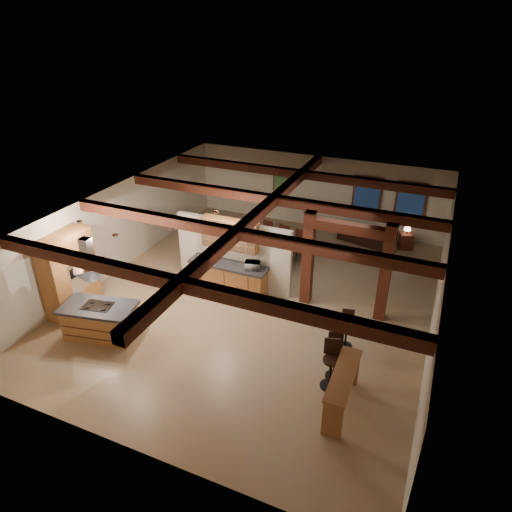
{
  "coord_description": "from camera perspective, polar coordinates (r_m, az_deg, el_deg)",
  "views": [
    {
      "loc": [
        4.63,
        -10.75,
        7.66
      ],
      "look_at": [
        -0.24,
        0.5,
        1.18
      ],
      "focal_mm": 32.0,
      "sensor_mm": 36.0,
      "label": 1
    }
  ],
  "objects": [
    {
      "name": "ceiling_beams",
      "position": [
        12.69,
        0.09,
        5.14
      ],
      "size": [
        10.0,
        12.0,
        0.28
      ],
      "color": "#3E1A0F",
      "rests_on": "room_walls"
    },
    {
      "name": "upper_display_cabinet",
      "position": [
        13.7,
        -3.25,
        2.73
      ],
      "size": [
        1.8,
        0.36,
        0.95
      ],
      "color": "olive",
      "rests_on": "partition_wall"
    },
    {
      "name": "bar_counter",
      "position": [
        10.31,
        10.76,
        -15.57
      ],
      "size": [
        0.49,
        1.85,
        0.97
      ],
      "color": "olive",
      "rests_on": "ground"
    },
    {
      "name": "pantry_cabinet",
      "position": [
        13.95,
        -22.33,
        -2.02
      ],
      "size": [
        0.67,
        1.6,
        2.4
      ],
      "color": "olive",
      "rests_on": "ground"
    },
    {
      "name": "framed_art",
      "position": [
        18.75,
        3.1,
        9.29
      ],
      "size": [
        0.65,
        0.05,
        0.85
      ],
      "color": "#3E1A0F",
      "rests_on": "room_walls"
    },
    {
      "name": "bar_stool_b",
      "position": [
        11.08,
        9.89,
        -12.16
      ],
      "size": [
        0.45,
        0.46,
        1.2
      ],
      "color": "black",
      "rests_on": "ground"
    },
    {
      "name": "partition_wall",
      "position": [
        14.18,
        -2.83,
        0.28
      ],
      "size": [
        3.8,
        0.18,
        2.2
      ],
      "primitive_type": "cube",
      "color": "beige",
      "rests_on": "ground"
    },
    {
      "name": "bar_stool_c",
      "position": [
        12.08,
        11.28,
        -8.9
      ],
      "size": [
        0.37,
        0.39,
        1.06
      ],
      "color": "black",
      "rests_on": "ground"
    },
    {
      "name": "timber_posts",
      "position": [
        12.88,
        11.25,
        0.03
      ],
      "size": [
        2.5,
        0.3,
        2.9
      ],
      "color": "#3E1A0F",
      "rests_on": "ground"
    },
    {
      "name": "dining_table",
      "position": [
        16.03,
        2.59,
        0.59
      ],
      "size": [
        2.08,
        1.56,
        0.65
      ],
      "primitive_type": "imported",
      "rotation": [
        0.0,
        0.0,
        -0.33
      ],
      "color": "#3D160F",
      "rests_on": "ground"
    },
    {
      "name": "back_windows",
      "position": [
        17.87,
        16.17,
        6.58
      ],
      "size": [
        2.7,
        0.07,
        1.7
      ],
      "color": "#3E1A0F",
      "rests_on": "room_walls"
    },
    {
      "name": "microwave",
      "position": [
        13.58,
        -0.44,
        -1.18
      ],
      "size": [
        0.51,
        0.41,
        0.25
      ],
      "primitive_type": "imported",
      "rotation": [
        0.0,
        0.0,
        3.42
      ],
      "color": "#BBBCC0",
      "rests_on": "back_counter"
    },
    {
      "name": "sofa",
      "position": [
        17.74,
        13.62,
        2.53
      ],
      "size": [
        2.2,
        1.3,
        0.6
      ],
      "primitive_type": "imported",
      "rotation": [
        0.0,
        0.0,
        2.89
      ],
      "color": "black",
      "rests_on": "ground"
    },
    {
      "name": "side_table",
      "position": [
        17.73,
        18.19,
        1.83
      ],
      "size": [
        0.6,
        0.6,
        0.59
      ],
      "primitive_type": "cube",
      "rotation": [
        0.0,
        0.0,
        0.32
      ],
      "color": "#3E1A0F",
      "rests_on": "ground"
    },
    {
      "name": "table_lamp",
      "position": [
        17.52,
        18.43,
        3.31
      ],
      "size": [
        0.25,
        0.25,
        0.3
      ],
      "color": "black",
      "rests_on": "side_table"
    },
    {
      "name": "bar_stool_a",
      "position": [
        10.8,
        9.35,
        -13.17
      ],
      "size": [
        0.45,
        0.47,
        1.25
      ],
      "color": "black",
      "rests_on": "ground"
    },
    {
      "name": "dining_chairs",
      "position": [
        15.91,
        2.61,
        1.44
      ],
      "size": [
        2.07,
        2.07,
        1.16
      ],
      "color": "#3E1A0F",
      "rests_on": "ground"
    },
    {
      "name": "back_counter",
      "position": [
        14.18,
        -3.46,
        -2.63
      ],
      "size": [
        2.5,
        0.66,
        0.94
      ],
      "color": "olive",
      "rests_on": "ground"
    },
    {
      "name": "room_walls",
      "position": [
        13.09,
        0.08,
        1.19
      ],
      "size": [
        12.0,
        12.0,
        12.0
      ],
      "color": "beige",
      "rests_on": "ground"
    },
    {
      "name": "recessed_cans",
      "position": [
        12.32,
        -14.48,
        4.07
      ],
      "size": [
        3.16,
        2.46,
        0.03
      ],
      "color": "silver",
      "rests_on": "room_walls"
    },
    {
      "name": "range_hood",
      "position": [
        12.24,
        -19.79,
        -2.64
      ],
      "size": [
        1.1,
        1.1,
        1.4
      ],
      "color": "silver",
      "rests_on": "room_walls"
    },
    {
      "name": "kitchen_island",
      "position": [
        12.92,
        -18.87,
        -7.63
      ],
      "size": [
        2.09,
        1.39,
        0.96
      ],
      "color": "olive",
      "rests_on": "ground"
    },
    {
      "name": "ground",
      "position": [
        13.98,
        0.08,
        -5.34
      ],
      "size": [
        12.0,
        12.0,
        0.0
      ],
      "primitive_type": "plane",
      "color": "tan",
      "rests_on": "ground"
    }
  ]
}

